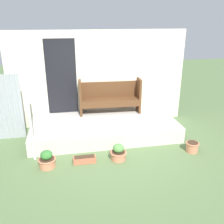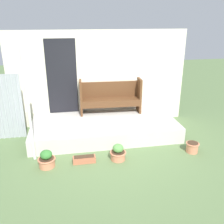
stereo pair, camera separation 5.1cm
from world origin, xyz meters
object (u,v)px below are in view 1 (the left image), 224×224
support_post (28,107)px  bench (110,96)px  flower_pot_right (192,147)px  planter_box_rect (85,159)px  flower_pot_left (47,160)px  flower_pot_middle (118,153)px

support_post → bench: (1.94, 1.52, -0.35)m
flower_pot_right → planter_box_rect: bearing=-180.0°
support_post → flower_pot_right: support_post is taller
flower_pot_left → planter_box_rect: bearing=1.6°
support_post → flower_pot_middle: bearing=-10.9°
flower_pot_right → support_post: bearing=174.6°
support_post → planter_box_rect: bearing=-17.5°
flower_pot_middle → flower_pot_right: flower_pot_middle is taller
flower_pot_left → flower_pot_right: 3.23m
flower_pot_left → flower_pot_right: size_ratio=1.24×
flower_pot_left → flower_pot_right: (3.23, 0.02, -0.03)m
flower_pot_left → bench: bearing=48.6°
flower_pot_middle → planter_box_rect: size_ratio=0.76×
bench → flower_pot_middle: size_ratio=4.62×
flower_pot_middle → flower_pot_right: size_ratio=1.21×
support_post → bench: support_post is taller
planter_box_rect → bench: bearing=64.4°
flower_pot_middle → support_post: bearing=169.1°
flower_pot_left → flower_pot_middle: 1.50m
support_post → bench: size_ratio=1.44×
support_post → planter_box_rect: size_ratio=5.08×
planter_box_rect → flower_pot_right: bearing=0.0°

